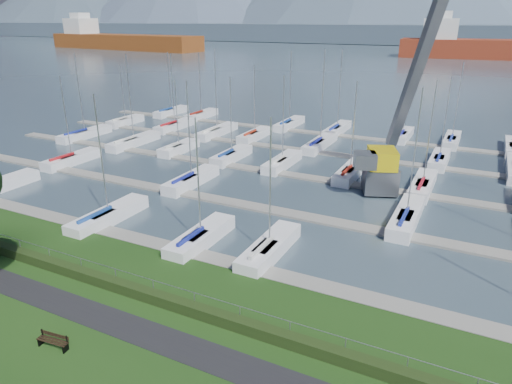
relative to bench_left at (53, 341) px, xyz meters
The scene contains 10 objects.
path 4.10m from the bench_left, 47.44° to the left, with size 160.00×2.00×0.04m, color black.
water 266.02m from the bench_left, 89.41° to the left, with size 800.00×540.00×0.20m, color #3B4B57.
hedge 6.25m from the bench_left, 63.79° to the left, with size 80.00×0.70×0.70m, color #203112.
fence 6.65m from the bench_left, 65.32° to the left, with size 0.04×0.04×80.00m, color #919499.
foothill 336.06m from the bench_left, 89.53° to the left, with size 900.00×80.00×12.00m, color #41505F.
docks 32.13m from the bench_left, 85.07° to the left, with size 90.00×41.60×0.25m.
bench_left is the anchor object (origin of this frame).
crane 34.24m from the bench_left, 72.06° to the left, with size 7.63×12.96×22.35m.
cargo_ship_west 258.58m from the bench_left, 131.55° to the left, with size 100.23×27.00×21.50m.
sailboat_fleet 36.38m from the bench_left, 87.82° to the left, with size 75.30×49.67×13.51m.
Camera 1 is at (15.29, -18.56, 16.06)m, focal length 32.00 mm.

